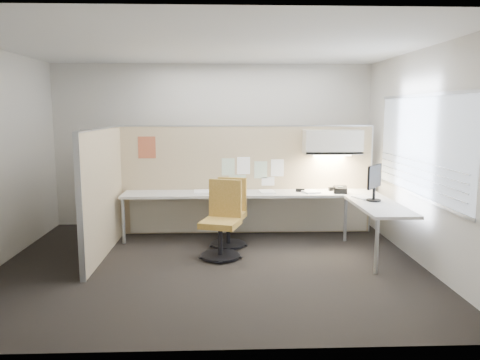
{
  "coord_description": "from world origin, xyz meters",
  "views": [
    {
      "loc": [
        0.15,
        -5.95,
        2.01
      ],
      "look_at": [
        0.41,
        0.8,
        1.0
      ],
      "focal_mm": 35.0,
      "sensor_mm": 36.0,
      "label": 1
    }
  ],
  "objects_px": {
    "chair_right": "(230,215)",
    "desk": "(273,202)",
    "monitor": "(374,180)",
    "chair_left": "(222,222)",
    "phone": "(340,190)"
  },
  "relations": [
    {
      "from": "phone",
      "to": "monitor",
      "type": "bearing_deg",
      "value": -55.01
    },
    {
      "from": "chair_left",
      "to": "monitor",
      "type": "bearing_deg",
      "value": 22.39
    },
    {
      "from": "monitor",
      "to": "chair_left",
      "type": "bearing_deg",
      "value": 131.9
    },
    {
      "from": "desk",
      "to": "chair_right",
      "type": "bearing_deg",
      "value": -160.28
    },
    {
      "from": "chair_right",
      "to": "chair_left",
      "type": "bearing_deg",
      "value": -84.04
    },
    {
      "from": "chair_right",
      "to": "monitor",
      "type": "distance_m",
      "value": 2.15
    },
    {
      "from": "desk",
      "to": "chair_right",
      "type": "xyz_separation_m",
      "value": [
        -0.67,
        -0.24,
        -0.14
      ]
    },
    {
      "from": "monitor",
      "to": "desk",
      "type": "bearing_deg",
      "value": 102.5
    },
    {
      "from": "chair_left",
      "to": "monitor",
      "type": "distance_m",
      "value": 2.23
    },
    {
      "from": "chair_left",
      "to": "phone",
      "type": "xyz_separation_m",
      "value": [
        1.84,
        0.84,
        0.3
      ]
    },
    {
      "from": "chair_right",
      "to": "desk",
      "type": "bearing_deg",
      "value": 36.99
    },
    {
      "from": "chair_left",
      "to": "monitor",
      "type": "relative_size",
      "value": 2.03
    },
    {
      "from": "chair_left",
      "to": "phone",
      "type": "relative_size",
      "value": 4.38
    },
    {
      "from": "monitor",
      "to": "phone",
      "type": "height_order",
      "value": "monitor"
    },
    {
      "from": "chair_right",
      "to": "phone",
      "type": "height_order",
      "value": "chair_right"
    }
  ]
}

